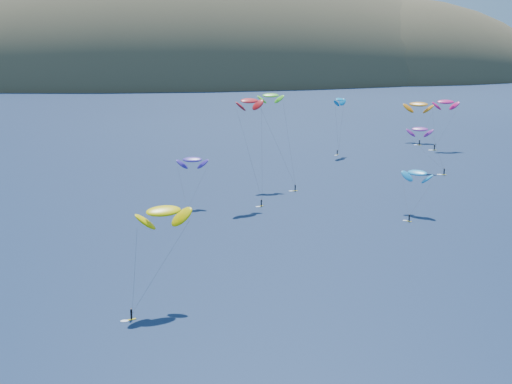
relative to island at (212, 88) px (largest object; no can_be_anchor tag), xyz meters
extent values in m
ellipsoid|color=#3D3526|center=(-19.40, -2.36, -1.86)|extent=(600.00, 300.00, 210.00)
ellipsoid|color=#3D3526|center=(-179.40, 27.64, 3.54)|extent=(340.00, 240.00, 120.00)
ellipsoid|color=#3D3526|center=(140.60, -22.36, 1.38)|extent=(320.00, 220.00, 156.00)
ellipsoid|color=#3D3526|center=(260.60, 17.64, 5.70)|extent=(240.00, 180.00, 84.00)
cube|color=gold|center=(-74.91, -525.31, 10.77)|extent=(1.43, 0.83, 0.08)
cylinder|color=black|center=(-74.91, -525.31, 11.64)|extent=(0.32, 0.32, 1.47)
sphere|color=#8C6047|center=(-74.91, -525.31, 12.49)|extent=(0.25, 0.25, 0.25)
ellipsoid|color=#F9DF02|center=(-69.24, -518.33, 25.86)|extent=(9.87, 6.93, 5.02)
cube|color=gold|center=(-30.37, -445.31, 10.77)|extent=(1.38, 0.45, 0.08)
cylinder|color=black|center=(-30.37, -445.31, 11.63)|extent=(0.32, 0.32, 1.46)
sphere|color=#8C6047|center=(-30.37, -445.31, 12.48)|extent=(0.25, 0.25, 0.25)
ellipsoid|color=#58DD2A|center=(-35.12, -434.53, 35.62)|extent=(7.29, 3.62, 4.00)
cube|color=gold|center=(-3.36, -394.27, 10.77)|extent=(1.18, 1.29, 0.07)
cylinder|color=black|center=(-3.36, -394.27, 11.63)|extent=(0.32, 0.32, 1.45)
sphere|color=#8C6047|center=(-3.36, -394.27, 12.47)|extent=(0.24, 0.24, 0.24)
ellipsoid|color=#0184C5|center=(-2.26, -391.85, 29.64)|extent=(7.34, 7.80, 4.09)
cube|color=gold|center=(-11.75, -479.99, 10.77)|extent=(1.10, 1.21, 0.07)
cylinder|color=black|center=(-11.75, -479.99, 11.57)|extent=(0.30, 0.30, 1.36)
sphere|color=#8C6047|center=(-11.75, -479.99, 12.36)|extent=(0.23, 0.23, 0.23)
ellipsoid|color=#1993D4|center=(-6.96, -472.04, 20.35)|extent=(7.63, 8.11, 4.25)
cube|color=gold|center=(18.55, -432.50, 10.78)|extent=(1.61, 0.97, 0.09)
cylinder|color=black|center=(18.55, -432.50, 11.75)|extent=(0.36, 0.36, 1.66)
sphere|color=#8C6047|center=(18.55, -432.50, 12.72)|extent=(0.28, 0.28, 0.28)
ellipsoid|color=#852290|center=(13.66, -424.21, 23.51)|extent=(8.49, 6.10, 4.30)
cube|color=gold|center=(33.70, -391.43, 10.78)|extent=(1.67, 0.65, 0.09)
cylinder|color=black|center=(33.70, -391.43, 11.80)|extent=(0.38, 0.38, 1.73)
sphere|color=#8C6047|center=(33.70, -391.43, 12.81)|extent=(0.29, 0.29, 0.29)
ellipsoid|color=#D5126D|center=(38.48, -388.17, 27.68)|extent=(9.90, 5.44, 5.28)
cube|color=gold|center=(-42.49, -460.06, 10.77)|extent=(1.34, 0.98, 0.07)
cylinder|color=black|center=(-42.49, -460.06, 11.60)|extent=(0.31, 0.31, 1.41)
sphere|color=#8C6047|center=(-42.49, -460.06, 12.42)|extent=(0.24, 0.24, 0.24)
ellipsoid|color=red|center=(-44.46, -454.25, 36.33)|extent=(8.76, 7.14, 4.44)
cube|color=gold|center=(-61.15, -463.87, 10.77)|extent=(1.29, 0.52, 0.07)
cylinder|color=black|center=(-61.15, -463.87, 11.56)|extent=(0.29, 0.29, 1.34)
sphere|color=#8C6047|center=(-61.15, -463.87, 12.34)|extent=(0.23, 0.23, 0.23)
ellipsoid|color=#3C269F|center=(-58.97, -455.37, 22.21)|extent=(7.80, 4.35, 4.15)
cube|color=gold|center=(32.76, -380.08, 10.78)|extent=(1.59, 1.23, 0.09)
cylinder|color=black|center=(32.76, -380.08, 11.77)|extent=(0.37, 0.37, 1.69)
sphere|color=#8C6047|center=(32.76, -380.08, 12.76)|extent=(0.28, 0.28, 0.28)
ellipsoid|color=orange|center=(36.01, -369.79, 24.89)|extent=(12.09, 10.24, 6.17)
camera|label=1|loc=(-74.15, -628.48, 54.64)|focal=50.00mm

